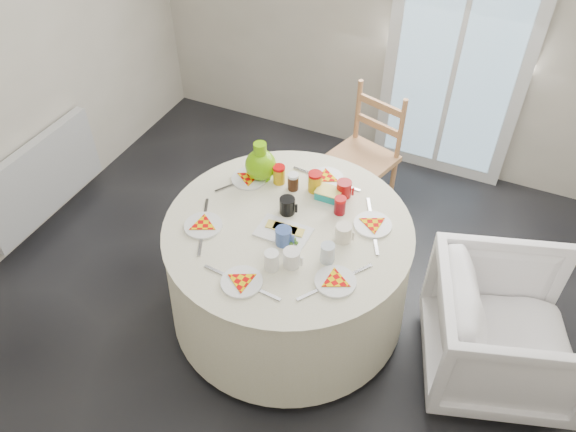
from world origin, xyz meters
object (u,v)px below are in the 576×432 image
at_px(wooden_chair, 361,156).
at_px(armchair, 507,327).
at_px(green_pitcher, 260,157).
at_px(radiator, 42,178).
at_px(table, 288,270).

height_order(wooden_chair, armchair, wooden_chair).
bearing_deg(armchair, green_pitcher, 64.79).
height_order(radiator, green_pitcher, green_pitcher).
relative_size(table, armchair, 1.78).
distance_m(radiator, table, 1.87).
distance_m(armchair, green_pitcher, 1.61).
xyz_separation_m(radiator, armchair, (3.08, 0.06, 0.01)).
relative_size(armchair, green_pitcher, 3.29).
bearing_deg(green_pitcher, wooden_chair, 85.13).
distance_m(radiator, wooden_chair, 2.19).
bearing_deg(green_pitcher, armchair, 13.79).
xyz_separation_m(table, wooden_chair, (0.06, 1.07, 0.09)).
distance_m(radiator, green_pitcher, 1.65).
distance_m(wooden_chair, green_pitcher, 0.94).
bearing_deg(table, wooden_chair, 86.68).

